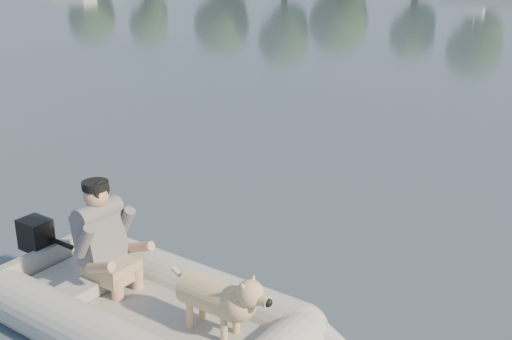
% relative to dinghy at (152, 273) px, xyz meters
% --- Properties ---
extents(water, '(160.00, 160.00, 0.00)m').
position_rel_dinghy_xyz_m(water, '(0.13, 0.75, -0.64)').
color(water, '#4F606A').
rests_on(water, ground).
extents(dinghy, '(6.12, 5.34, 1.48)m').
position_rel_dinghy_xyz_m(dinghy, '(0.00, 0.00, 0.00)').
color(dinghy, '#ACACA7').
rests_on(dinghy, water).
extents(man, '(0.95, 0.88, 1.16)m').
position_rel_dinghy_xyz_m(man, '(-0.70, 0.28, 0.20)').
color(man, slate).
rests_on(man, dinghy).
extents(dog, '(1.07, 0.65, 0.67)m').
position_rel_dinghy_xyz_m(dog, '(0.68, -0.16, -0.08)').
color(dog, tan).
rests_on(dog, dinghy).
extents(outboard_motor, '(0.52, 0.43, 0.85)m').
position_rel_dinghy_xyz_m(outboard_motor, '(-1.71, 0.55, -0.31)').
color(outboard_motor, black).
rests_on(outboard_motor, dinghy).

